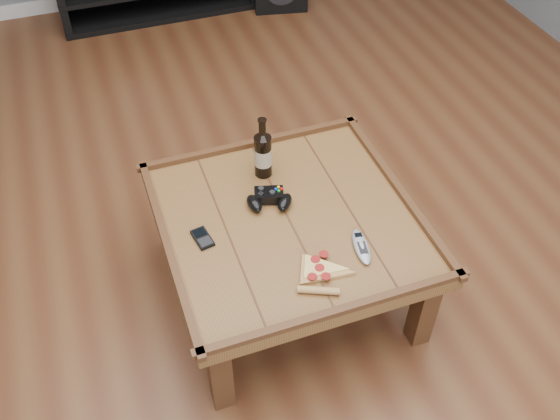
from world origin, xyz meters
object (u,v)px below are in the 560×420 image
object	(u,v)px
smartphone	(203,238)
pizza_slice	(319,272)
beer_bottle	(263,153)
coffee_table	(288,229)
remote_control	(361,247)
game_controller	(269,199)

from	to	relation	value
smartphone	pizza_slice	bearing A→B (deg)	-50.63
beer_bottle	pizza_slice	world-z (taller)	beer_bottle
coffee_table	smartphone	size ratio (longest dim) A/B	8.83
pizza_slice	remote_control	xyz separation A→B (m)	(0.20, 0.06, 0.00)
coffee_table	game_controller	size ratio (longest dim) A/B	5.15
beer_bottle	smartphone	size ratio (longest dim) A/B	2.45
coffee_table	beer_bottle	size ratio (longest dim) A/B	3.60
smartphone	beer_bottle	bearing A→B (deg)	29.79
game_controller	smartphone	distance (m)	0.32
pizza_slice	smartphone	size ratio (longest dim) A/B	2.68
coffee_table	remote_control	xyz separation A→B (m)	(0.20, -0.24, 0.07)
smartphone	remote_control	distance (m)	0.61
smartphone	coffee_table	bearing A→B (deg)	-10.84
pizza_slice	remote_control	size ratio (longest dim) A/B	1.67
beer_bottle	pizza_slice	bearing A→B (deg)	-88.45
coffee_table	smartphone	bearing A→B (deg)	178.86
beer_bottle	coffee_table	bearing A→B (deg)	-88.32
coffee_table	game_controller	distance (m)	0.14
smartphone	remote_control	bearing A→B (deg)	-33.97
beer_bottle	remote_control	world-z (taller)	beer_bottle
game_controller	remote_control	size ratio (longest dim) A/B	1.07
beer_bottle	game_controller	bearing A→B (deg)	-101.35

